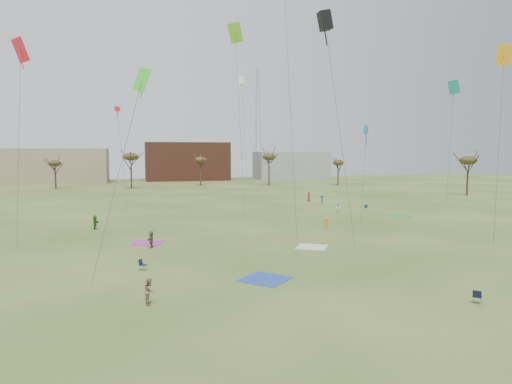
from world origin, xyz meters
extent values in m
plane|color=#3C541A|center=(0.00, 0.00, 0.00)|extent=(260.00, 260.00, 0.00)
imported|color=#837353|center=(-10.08, -0.95, 0.79)|extent=(0.67, 0.83, 1.59)
imported|color=brown|center=(-9.48, 15.72, 0.81)|extent=(0.90, 1.59, 1.63)
imported|color=gold|center=(10.95, 20.93, 0.73)|extent=(0.67, 1.01, 1.47)
imported|color=white|center=(18.64, 34.18, 0.72)|extent=(0.87, 0.89, 1.45)
imported|color=#2E6622|center=(-15.59, 28.05, 0.85)|extent=(1.14, 1.63, 1.69)
imported|color=red|center=(19.97, 49.90, 0.87)|extent=(0.92, 1.01, 1.73)
imported|color=navy|center=(20.39, 44.80, 0.81)|extent=(1.07, 1.21, 1.63)
cube|color=#294BB3|center=(-1.82, 2.43, 0.00)|extent=(4.45, 4.45, 0.03)
cube|color=white|center=(5.66, 12.11, 0.00)|extent=(3.87, 3.87, 0.03)
cube|color=#B938A0|center=(-9.81, 18.23, 0.00)|extent=(3.85, 3.85, 0.03)
cube|color=green|center=(25.84, 28.98, 0.00)|extent=(4.42, 4.42, 0.03)
cube|color=#141A37|center=(-10.34, 7.24, 0.42)|extent=(0.69, 0.69, 0.04)
cube|color=#141A37|center=(-10.54, 7.36, 0.65)|extent=(0.38, 0.49, 0.44)
cube|color=#121A33|center=(9.31, -5.90, 0.42)|extent=(0.71, 0.71, 0.04)
cube|color=#121A33|center=(9.15, -6.06, 0.65)|extent=(0.44, 0.45, 0.44)
cube|color=#15213A|center=(24.00, 35.85, 0.42)|extent=(0.70, 0.70, 0.04)
cube|color=#15213A|center=(24.19, 35.98, 0.65)|extent=(0.40, 0.48, 0.44)
cube|color=red|center=(-19.87, 14.09, 17.73)|extent=(1.01, 1.01, 1.99)
cube|color=red|center=(-19.87, 14.09, 17.03)|extent=(0.08, 0.08, 1.79)
cylinder|color=#4C4C51|center=(-20.50, 14.68, 9.31)|extent=(1.32, 1.23, 16.83)
cube|color=#2DD125|center=(-10.19, 3.96, 14.16)|extent=(0.84, 0.84, 1.65)
cube|color=#2DD125|center=(-10.19, 3.96, 13.58)|extent=(0.08, 0.08, 1.48)
cylinder|color=#4C4C51|center=(-11.89, 2.21, 7.53)|extent=(3.45, 3.54, 13.27)
cylinder|color=#4C4C51|center=(3.14, 11.58, 13.60)|extent=(0.33, 5.37, 25.41)
cube|color=yellow|center=(20.43, 4.99, 17.61)|extent=(0.87, 0.87, 1.72)
cube|color=yellow|center=(20.43, 4.99, 17.01)|extent=(0.08, 0.08, 1.55)
cylinder|color=#4C4C51|center=(20.36, 4.99, 9.26)|extent=(0.18, 0.04, 16.71)
cube|color=black|center=(5.14, 8.43, 20.35)|extent=(0.93, 0.93, 1.59)
cube|color=black|center=(5.14, 8.43, 19.42)|extent=(0.08, 0.08, 2.39)
cylinder|color=#4C4C51|center=(6.58, 8.12, 10.63)|extent=(2.93, 0.66, 19.46)
cone|color=blue|center=(13.92, 17.19, 11.60)|extent=(1.12, 0.08, 1.12)
cube|color=blue|center=(13.92, 17.19, 10.89)|extent=(0.08, 0.08, 1.83)
cylinder|color=#4C4C51|center=(13.60, 17.06, 6.25)|extent=(0.69, 0.31, 10.71)
cube|color=#6DCF22|center=(2.08, 30.53, 24.51)|extent=(1.27, 1.27, 2.49)
cube|color=#6DCF22|center=(2.08, 30.53, 23.64)|extent=(0.08, 0.08, 2.24)
cylinder|color=#4C4C51|center=(2.10, 28.07, 12.70)|extent=(0.08, 4.95, 23.62)
cone|color=red|center=(-13.13, 39.34, 15.21)|extent=(0.90, 0.07, 0.90)
cube|color=red|center=(-13.13, 39.34, 14.64)|extent=(0.08, 0.08, 1.47)
cylinder|color=#4C4C51|center=(-12.55, 37.05, 8.05)|extent=(1.20, 4.62, 14.32)
cube|color=teal|center=(37.43, 33.36, 19.21)|extent=(1.11, 1.11, 2.19)
cube|color=teal|center=(37.43, 33.36, 18.45)|extent=(0.08, 0.08, 1.97)
cylinder|color=#4C4C51|center=(37.16, 33.40, 10.06)|extent=(0.58, 0.12, 18.32)
cube|color=white|center=(8.32, 54.14, 22.14)|extent=(0.85, 0.85, 1.46)
cube|color=white|center=(8.32, 54.14, 21.29)|extent=(0.08, 0.08, 2.18)
cylinder|color=#4C4C51|center=(8.89, 54.44, 11.52)|extent=(1.18, 0.65, 21.24)
cylinder|color=#3A2B1E|center=(-30.00, 92.00, 2.16)|extent=(0.40, 0.40, 4.32)
ellipsoid|color=#473D1E|center=(-30.00, 92.00, 6.34)|extent=(3.02, 3.02, 1.58)
cylinder|color=#3A2B1E|center=(-12.00, 88.00, 2.70)|extent=(0.40, 0.40, 5.40)
ellipsoid|color=#473D1E|center=(-12.00, 88.00, 7.92)|extent=(3.78, 3.78, 1.98)
cylinder|color=#3A2B1E|center=(6.00, 94.00, 2.34)|extent=(0.40, 0.40, 4.68)
ellipsoid|color=#473D1E|center=(6.00, 94.00, 6.86)|extent=(3.28, 3.28, 1.72)
cylinder|color=#3A2B1E|center=(24.00, 90.00, 2.64)|extent=(0.40, 0.40, 5.28)
ellipsoid|color=#473D1E|center=(24.00, 90.00, 7.74)|extent=(3.70, 3.70, 1.94)
cylinder|color=#3A2B1E|center=(42.00, 85.00, 2.10)|extent=(0.40, 0.40, 4.20)
ellipsoid|color=#473D1E|center=(42.00, 85.00, 6.16)|extent=(2.94, 2.94, 1.54)
cylinder|color=#3A2B1E|center=(56.00, 52.00, 2.52)|extent=(0.40, 0.40, 5.04)
ellipsoid|color=#473D1E|center=(56.00, 52.00, 7.39)|extent=(3.53, 3.53, 1.85)
cube|color=#937F60|center=(-35.00, 115.00, 5.00)|extent=(32.00, 14.00, 10.00)
cube|color=brown|center=(5.00, 120.00, 6.00)|extent=(26.00, 16.00, 12.00)
cube|color=gray|center=(40.00, 118.00, 4.50)|extent=(24.00, 12.00, 9.00)
cylinder|color=#9EA3A8|center=(30.90, 125.00, 19.00)|extent=(0.16, 0.16, 38.00)
cylinder|color=#9EA3A8|center=(29.55, 125.78, 19.00)|extent=(0.16, 0.16, 38.00)
cylinder|color=#9EA3A8|center=(29.55, 124.22, 19.00)|extent=(0.16, 0.16, 38.00)
cylinder|color=#9EA3A8|center=(30.00, 125.00, 39.50)|extent=(0.10, 0.10, 3.00)
camera|label=1|loc=(-10.67, -28.85, 9.29)|focal=32.12mm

